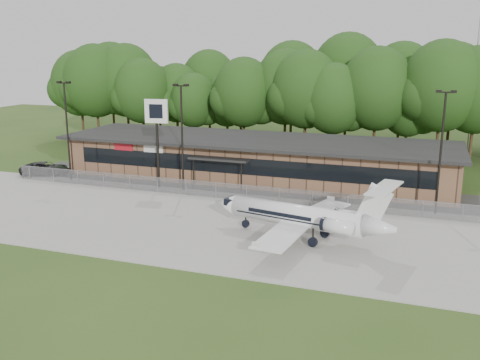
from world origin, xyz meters
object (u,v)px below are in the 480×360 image
at_px(business_jet, 303,217).
at_px(pole_sign, 157,121).
at_px(suv, 45,169).
at_px(terminal, 256,158).

distance_m(business_jet, pole_sign, 20.15).
relative_size(business_jet, suv, 2.72).
distance_m(business_jet, suv, 32.79).
distance_m(terminal, pole_sign, 11.50).
height_order(terminal, suv, terminal).
relative_size(suv, pole_sign, 0.60).
relative_size(terminal, pole_sign, 4.71).
xyz_separation_m(terminal, suv, (-22.00, -6.47, -1.45)).
bearing_deg(pole_sign, terminal, 34.19).
bearing_deg(suv, terminal, -94.44).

